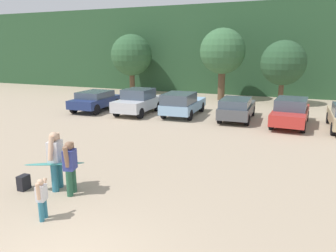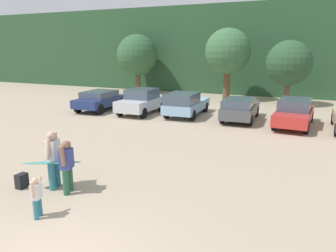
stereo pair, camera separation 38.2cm
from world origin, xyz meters
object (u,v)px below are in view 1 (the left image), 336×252
at_px(surfboard_teal, 55,164).
at_px(parked_car_red, 291,112).
at_px(person_companion, 70,165).
at_px(parked_car_dark_gray, 237,108).
at_px(parked_car_sky_blue, 182,104).
at_px(backpack_dropped, 24,183).
at_px(person_adult, 56,157).
at_px(parked_car_silver, 138,101).
at_px(person_child, 42,197).
at_px(parked_car_navy, 95,100).

bearing_deg(surfboard_teal, parked_car_red, -145.67).
xyz_separation_m(parked_car_red, person_companion, (-5.56, -11.82, 0.13)).
bearing_deg(parked_car_dark_gray, parked_car_sky_blue, 88.78).
xyz_separation_m(person_companion, backpack_dropped, (-1.54, -0.30, -0.68)).
distance_m(person_adult, person_companion, 0.64).
xyz_separation_m(parked_car_silver, parked_car_dark_gray, (6.37, 0.43, -0.08)).
relative_size(parked_car_sky_blue, person_companion, 2.82).
relative_size(person_adult, person_companion, 1.12).
distance_m(person_companion, surfboard_teal, 0.58).
relative_size(parked_car_red, surfboard_teal, 2.63).
height_order(parked_car_red, surfboard_teal, parked_car_red).
height_order(parked_car_silver, person_adult, person_adult).
distance_m(parked_car_silver, surfboard_teal, 12.03).
bearing_deg(parked_car_dark_gray, person_child, 168.28).
height_order(parked_car_sky_blue, backpack_dropped, parked_car_sky_blue).
bearing_deg(parked_car_sky_blue, backpack_dropped, 174.42).
relative_size(person_companion, backpack_dropped, 3.55).
height_order(parked_car_dark_gray, backpack_dropped, parked_car_dark_gray).
relative_size(parked_car_navy, parked_car_silver, 1.00).
bearing_deg(parked_car_red, backpack_dropped, 152.80).
bearing_deg(person_companion, parked_car_sky_blue, -101.58).
height_order(parked_car_silver, surfboard_teal, parked_car_silver).
bearing_deg(surfboard_teal, parked_car_dark_gray, -132.77).
distance_m(person_child, backpack_dropped, 2.20).
relative_size(parked_car_silver, person_adult, 2.24).
xyz_separation_m(parked_car_dark_gray, person_companion, (-2.54, -12.03, 0.16)).
xyz_separation_m(person_child, backpack_dropped, (-1.83, 1.17, -0.38)).
relative_size(person_adult, person_child, 1.66).
height_order(parked_car_red, person_companion, person_companion).
bearing_deg(person_child, surfboard_teal, -75.43).
height_order(parked_car_dark_gray, person_child, parked_car_dark_gray).
bearing_deg(parked_car_red, surfboard_teal, 155.69).
xyz_separation_m(parked_car_silver, person_companion, (3.83, -11.60, 0.08)).
relative_size(parked_car_dark_gray, person_companion, 2.73).
xyz_separation_m(parked_car_sky_blue, parked_car_dark_gray, (3.43, 0.06, -0.05)).
xyz_separation_m(surfboard_teal, backpack_dropped, (-0.96, -0.31, -0.62)).
distance_m(person_adult, surfboard_teal, 0.20).
bearing_deg(parked_car_navy, surfboard_teal, -152.33).
bearing_deg(parked_car_navy, backpack_dropped, -156.73).
xyz_separation_m(parked_car_silver, parked_car_sky_blue, (2.94, 0.37, -0.03)).
height_order(person_adult, person_child, person_adult).
distance_m(parked_car_navy, person_child, 14.82).
xyz_separation_m(parked_car_silver, parked_car_red, (9.38, 0.22, -0.05)).
height_order(parked_car_dark_gray, person_adult, person_adult).
bearing_deg(person_companion, backpack_dropped, -4.72).
bearing_deg(parked_car_sky_blue, parked_car_red, -93.86).
height_order(person_adult, backpack_dropped, person_adult).
xyz_separation_m(parked_car_navy, person_companion, (7.02, -11.42, 0.15)).
bearing_deg(person_adult, surfboard_teal, 94.84).
relative_size(parked_car_silver, parked_car_sky_blue, 0.89).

